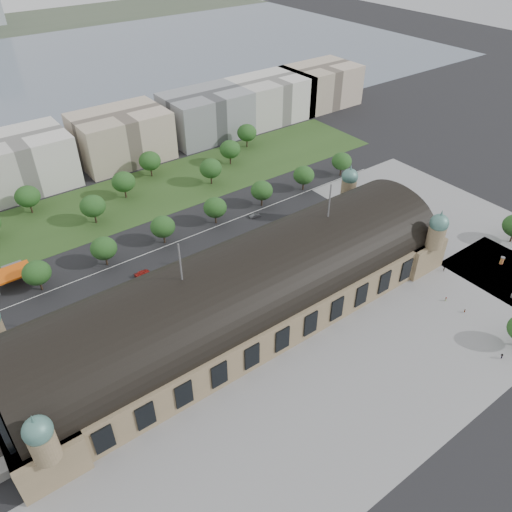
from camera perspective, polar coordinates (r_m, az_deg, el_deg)
ground at (r=163.64m, az=-1.54°, el=-7.00°), size 900.00×900.00×0.00m
station at (r=156.75m, az=-1.60°, el=-4.27°), size 150.00×48.40×44.30m
plaza_south at (r=146.79m, az=12.17°, el=-14.75°), size 190.00×48.00×0.12m
plaza_east at (r=226.42m, az=20.28°, el=4.20°), size 56.00×100.00×0.12m
road_slab at (r=182.66m, az=-13.66°, el=-2.80°), size 260.00×26.00×0.10m
grass_belt at (r=227.68m, az=-18.48°, el=4.81°), size 300.00×45.00×0.10m
petrol_station at (r=196.99m, az=-26.09°, el=-1.62°), size 14.00×13.00×5.05m
lake at (r=417.04m, az=-27.20°, el=17.03°), size 700.00×320.00×0.08m
office_3 at (r=254.57m, az=-25.44°, el=9.60°), size 45.00×32.00×24.00m
office_4 at (r=266.54m, az=-15.12°, el=13.05°), size 45.00×32.00×24.00m
office_5 at (r=286.85m, az=-5.74°, el=15.76°), size 45.00×32.00×24.00m
office_6 at (r=310.92m, az=1.65°, el=17.58°), size 45.00×32.00×24.00m
office_7 at (r=335.95m, az=7.33°, el=18.77°), size 45.00×32.00×24.00m
tree_row_3 at (r=184.88m, az=-23.78°, el=-1.77°), size 9.60×9.60×11.52m
tree_row_4 at (r=188.91m, az=-17.01°, el=0.85°), size 9.60×9.60×11.52m
tree_row_5 at (r=195.82m, az=-10.61°, el=3.31°), size 9.60×9.60×11.52m
tree_row_6 at (r=205.32m, az=-4.70°, el=5.54°), size 9.60×9.60×11.52m
tree_row_7 at (r=217.07m, az=0.67°, el=7.50°), size 9.60×9.60×11.52m
tree_row_8 at (r=230.72m, az=5.48°, el=9.19°), size 9.60×9.60×11.52m
tree_row_9 at (r=245.97m, az=9.77°, el=10.62°), size 9.60×9.60×11.52m
tree_belt_5 at (r=232.24m, az=-24.66°, el=6.21°), size 10.40×10.40×12.48m
tree_belt_6 at (r=215.10m, az=-18.16°, el=5.45°), size 10.40×10.40×12.48m
tree_belt_7 at (r=230.37m, az=-14.91°, el=8.21°), size 10.40×10.40×12.48m
tree_belt_8 at (r=246.73m, az=-12.04°, el=10.59°), size 10.40×10.40×12.48m
tree_belt_9 at (r=235.32m, az=-5.20°, el=9.94°), size 10.40×10.40×12.48m
tree_belt_10 at (r=253.66m, az=-2.99°, el=12.08°), size 10.40×10.40×12.48m
tree_belt_11 at (r=272.61m, az=-1.05°, el=13.91°), size 10.40×10.40×12.48m
traffic_car_3 at (r=184.41m, az=-12.90°, el=-1.91°), size 5.88×2.95×1.64m
traffic_car_4 at (r=196.83m, az=-2.32°, el=1.79°), size 4.00×1.83×1.33m
traffic_car_5 at (r=212.00m, az=-0.13°, el=4.64°), size 4.80×2.24×1.52m
traffic_car_6 at (r=211.16m, az=7.20°, el=4.17°), size 5.33×2.77×1.44m
parked_car_3 at (r=164.27m, az=-23.67°, el=-10.41°), size 4.43×3.37×1.41m
parked_car_4 at (r=166.36m, az=-18.28°, el=-8.07°), size 5.08×3.47×1.58m
parked_car_5 at (r=170.18m, az=-10.93°, el=-5.41°), size 6.04×4.80×1.53m
parked_car_6 at (r=171.41m, az=-10.86°, el=-5.03°), size 5.80×4.60×1.57m
bus_west at (r=182.43m, az=-5.59°, el=-1.19°), size 11.71×3.82×3.20m
bus_mid at (r=180.47m, az=-8.20°, el=-1.85°), size 12.52×3.28×3.47m
bus_east at (r=186.34m, az=-3.86°, el=-0.18°), size 11.35×2.74×3.16m
advertising_column at (r=205.83m, az=26.30°, el=-0.45°), size 1.58×1.58×3.00m
pedestrian_0 at (r=180.64m, az=20.87°, el=-4.62°), size 0.91×0.66×1.67m
pedestrian_1 at (r=178.33m, az=22.74°, el=-5.80°), size 0.52×0.65×1.57m
pedestrian_2 at (r=193.86m, az=20.68°, el=-1.43°), size 0.52×0.88×1.78m
pedestrian_4 at (r=167.04m, az=26.25°, el=-10.26°), size 1.35×1.23×1.98m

